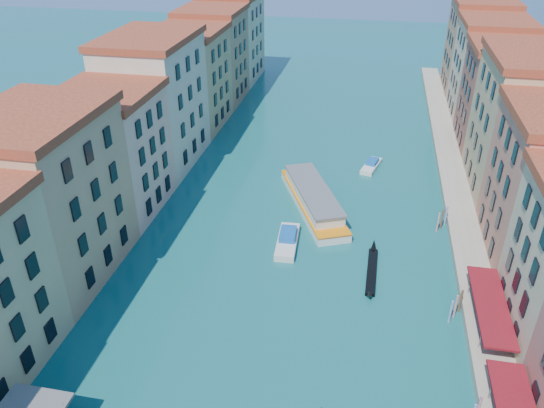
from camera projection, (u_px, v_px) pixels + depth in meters
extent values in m
cube|color=tan|center=(48.00, 202.00, 59.00)|extent=(12.00, 17.00, 19.00)
cube|color=maroon|center=(28.00, 117.00, 54.00)|extent=(12.80, 17.40, 1.00)
cube|color=#DAA78D|center=(113.00, 155.00, 72.79)|extent=(12.00, 14.00, 16.50)
cube|color=maroon|center=(102.00, 93.00, 68.42)|extent=(12.80, 14.40, 1.00)
cube|color=beige|center=(155.00, 104.00, 85.52)|extent=(12.00, 18.00, 20.00)
cube|color=maroon|center=(148.00, 38.00, 80.27)|extent=(12.80, 18.40, 1.00)
cube|color=tan|center=(190.00, 81.00, 100.59)|extent=(12.00, 16.00, 17.50)
cube|color=maroon|center=(186.00, 31.00, 95.96)|extent=(12.80, 16.40, 1.00)
cube|color=#9C7655|center=(213.00, 58.00, 113.51)|extent=(12.00, 15.00, 18.50)
cube|color=maroon|center=(211.00, 10.00, 108.63)|extent=(12.80, 15.40, 1.00)
cube|color=tan|center=(233.00, 39.00, 126.98)|extent=(12.00, 17.00, 19.00)
cube|color=tan|center=(523.00, 129.00, 76.14)|extent=(12.00, 18.00, 20.00)
cube|color=maroon|center=(541.00, 56.00, 70.89)|extent=(12.80, 18.40, 1.00)
cube|color=#994D3D|center=(501.00, 101.00, 90.78)|extent=(12.00, 15.00, 17.50)
cube|color=maroon|center=(513.00, 46.00, 86.16)|extent=(12.80, 15.40, 1.00)
cube|color=#DAB08B|center=(488.00, 73.00, 103.70)|extent=(12.00, 16.00, 18.50)
cube|color=maroon|center=(498.00, 21.00, 98.83)|extent=(12.80, 16.40, 1.00)
cube|color=#AD7856|center=(477.00, 50.00, 117.47)|extent=(12.00, 17.00, 19.50)
cube|color=maroon|center=(486.00, 1.00, 112.35)|extent=(12.80, 17.40, 1.00)
cube|color=gray|center=(458.00, 202.00, 77.13)|extent=(4.00, 140.00, 1.00)
cylinder|color=slate|center=(489.00, 395.00, 45.90)|extent=(0.12, 0.12, 3.00)
cube|color=#650E0D|center=(491.00, 305.00, 53.75)|extent=(3.20, 12.60, 0.25)
cylinder|color=slate|center=(479.00, 343.00, 51.17)|extent=(0.12, 0.12, 3.00)
cylinder|color=slate|center=(469.00, 289.00, 58.30)|extent=(0.12, 0.12, 3.00)
cylinder|color=brown|center=(450.00, 313.00, 55.22)|extent=(0.24, 0.24, 3.20)
cylinder|color=brown|center=(455.00, 307.00, 55.97)|extent=(0.24, 0.24, 3.20)
cylinder|color=brown|center=(460.00, 302.00, 56.72)|extent=(0.24, 0.24, 3.20)
cylinder|color=brown|center=(438.00, 223.00, 70.52)|extent=(0.24, 0.24, 3.20)
cylinder|color=brown|center=(442.00, 220.00, 71.26)|extent=(0.24, 0.24, 3.20)
cylinder|color=brown|center=(446.00, 216.00, 72.01)|extent=(0.24, 0.24, 3.20)
cube|color=silver|center=(313.00, 203.00, 76.58)|extent=(12.27, 20.27, 1.21)
cube|color=silver|center=(313.00, 195.00, 75.93)|extent=(10.19, 16.38, 1.61)
cube|color=slate|center=(314.00, 189.00, 75.45)|extent=(10.67, 16.96, 0.25)
cube|color=orange|center=(313.00, 200.00, 76.31)|extent=(12.32, 20.29, 0.25)
cube|color=black|center=(372.00, 271.00, 63.16)|extent=(1.22, 8.96, 0.45)
cone|color=black|center=(374.00, 246.00, 67.19)|extent=(0.92, 2.01, 1.67)
cone|color=black|center=(370.00, 296.00, 58.81)|extent=(0.92, 1.66, 1.47)
cube|color=silver|center=(287.00, 242.00, 68.21)|extent=(2.92, 8.02, 0.90)
cube|color=#1457A4|center=(288.00, 234.00, 68.30)|extent=(2.22, 3.49, 0.79)
cube|color=silver|center=(371.00, 166.00, 87.73)|extent=(3.49, 6.55, 0.71)
cube|color=#1457A4|center=(372.00, 162.00, 87.76)|extent=(2.23, 3.00, 0.63)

